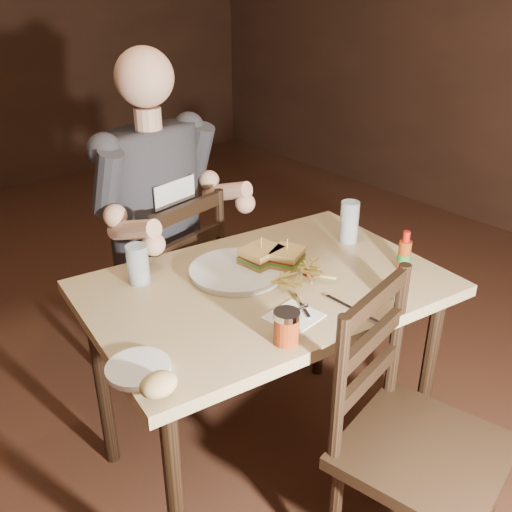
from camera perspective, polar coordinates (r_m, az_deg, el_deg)
room_shell at (r=1.73m, az=-11.50°, el=16.67°), size 7.00×7.00×7.00m
main_table at (r=1.91m, az=0.96°, el=-4.99°), size 1.23×0.90×0.77m
chair_far at (r=2.45m, az=-9.48°, el=-3.74°), size 0.51×0.54×0.92m
chair_near at (r=1.77m, az=16.47°, el=-18.25°), size 0.52×0.55×0.93m
diner at (r=2.21m, az=-9.55°, el=7.23°), size 0.64×0.55×0.98m
dinner_plate at (r=1.92m, az=-1.94°, el=-1.61°), size 0.35×0.35×0.02m
sandwich_left at (r=1.93m, az=0.53°, el=0.65°), size 0.14×0.12×0.11m
sandwich_right at (r=1.92m, az=3.13°, el=0.34°), size 0.14×0.13×0.10m
fries_pile at (r=1.85m, az=4.84°, el=-1.80°), size 0.26×0.20×0.04m
ketchup_dollop at (r=1.88m, az=5.31°, el=-1.80°), size 0.05×0.05×0.01m
glass_left at (r=1.88m, az=-11.72°, el=-0.81°), size 0.08×0.08×0.13m
glass_right at (r=2.15m, az=9.30°, el=3.38°), size 0.08×0.08×0.16m
hot_sauce at (r=1.99m, az=14.66°, el=0.57°), size 0.05×0.05×0.14m
salt_shaker at (r=1.82m, az=13.71°, el=-3.18°), size 0.04×0.04×0.07m
syrup_dispenser at (r=1.56m, az=3.07°, el=-7.13°), size 0.08×0.08×0.10m
napkin at (r=1.69m, az=3.80°, el=-6.06°), size 0.16×0.15×0.00m
knife at (r=1.74m, az=9.92°, el=-5.41°), size 0.02×0.23×0.01m
fork at (r=1.74m, az=4.57°, el=-4.91°), size 0.07×0.14×0.00m
side_plate at (r=1.51m, az=-11.67°, el=-11.07°), size 0.18×0.18×0.01m
bread_roll at (r=1.40m, az=-9.72°, el=-12.55°), size 0.10×0.09×0.06m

